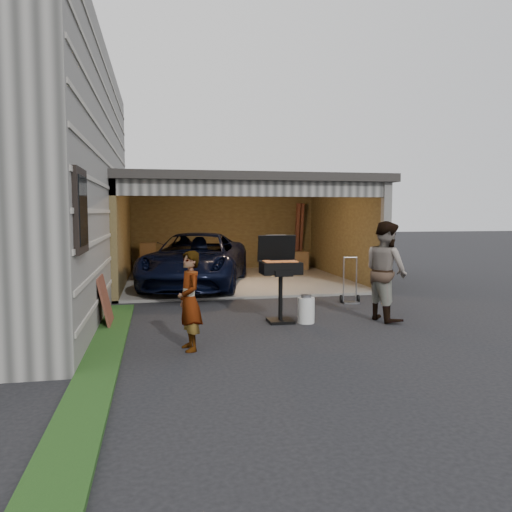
# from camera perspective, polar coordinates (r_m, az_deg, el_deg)

# --- Properties ---
(ground) EXTENTS (80.00, 80.00, 0.00)m
(ground) POSITION_cam_1_polar(r_m,az_deg,el_deg) (7.99, -0.05, -9.34)
(ground) COLOR black
(ground) RESTS_ON ground
(groundcover_strip) EXTENTS (0.50, 8.00, 0.06)m
(groundcover_strip) POSITION_cam_1_polar(r_m,az_deg,el_deg) (6.92, -17.33, -11.59)
(groundcover_strip) COLOR #193814
(groundcover_strip) RESTS_ON ground
(garage) EXTENTS (6.80, 6.30, 2.90)m
(garage) POSITION_cam_1_polar(r_m,az_deg,el_deg) (14.57, -2.30, 4.56)
(garage) COLOR #605E59
(garage) RESTS_ON ground
(minivan) EXTENTS (3.46, 5.39, 1.38)m
(minivan) POSITION_cam_1_polar(r_m,az_deg,el_deg) (13.09, -6.81, -0.68)
(minivan) COLOR black
(minivan) RESTS_ON ground
(woman) EXTENTS (0.45, 0.59, 1.44)m
(woman) POSITION_cam_1_polar(r_m,az_deg,el_deg) (7.22, -7.60, -5.10)
(woman) COLOR #AEC0DB
(woman) RESTS_ON ground
(man) EXTENTS (0.85, 1.00, 1.82)m
(man) POSITION_cam_1_polar(r_m,az_deg,el_deg) (9.44, 14.61, -1.66)
(man) COLOR #4F331F
(man) RESTS_ON ground
(bbq_grill) EXTENTS (0.70, 0.62, 1.56)m
(bbq_grill) POSITION_cam_1_polar(r_m,az_deg,el_deg) (8.98, 2.77, -1.70)
(bbq_grill) COLOR black
(bbq_grill) RESTS_ON ground
(propane_tank) EXTENTS (0.34, 0.34, 0.46)m
(propane_tank) POSITION_cam_1_polar(r_m,az_deg,el_deg) (9.04, 5.74, -6.19)
(propane_tank) COLOR silver
(propane_tank) RESTS_ON ground
(plywood_panel) EXTENTS (0.22, 0.80, 0.88)m
(plywood_panel) POSITION_cam_1_polar(r_m,az_deg,el_deg) (9.07, -16.81, -4.99)
(plywood_panel) COLOR #5B2B1F
(plywood_panel) RESTS_ON ground
(hand_truck) EXTENTS (0.44, 0.35, 1.02)m
(hand_truck) POSITION_cam_1_polar(r_m,az_deg,el_deg) (11.14, 10.72, -4.30)
(hand_truck) COLOR slate
(hand_truck) RESTS_ON ground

